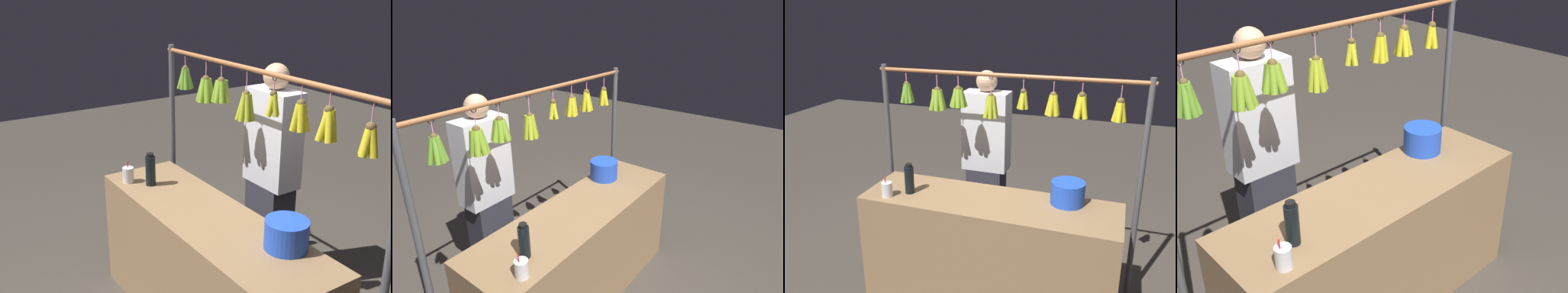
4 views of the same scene
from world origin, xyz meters
TOP-DOWN VIEW (x-y plane):
  - market_counter at (0.00, 0.00)m, footprint 1.93×0.57m
  - display_rack at (0.03, -0.36)m, footprint 2.16×0.14m
  - water_bottle at (0.62, 0.07)m, footprint 0.07×0.07m
  - blue_bucket at (-0.55, -0.15)m, footprint 0.25×0.25m
  - drink_cup at (0.76, 0.18)m, footprint 0.08×0.08m
  - vendor_person at (0.28, -0.76)m, footprint 0.41×0.22m

SIDE VIEW (x-z plane):
  - market_counter at x=0.00m, z-range 0.00..0.87m
  - vendor_person at x=0.28m, z-range -0.01..1.71m
  - drink_cup at x=0.76m, z-range 0.85..1.01m
  - blue_bucket at x=-0.55m, z-range 0.87..1.04m
  - water_bottle at x=0.62m, z-range 0.87..1.11m
  - display_rack at x=0.03m, z-range 0.45..2.24m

